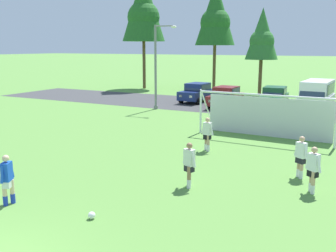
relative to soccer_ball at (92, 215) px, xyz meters
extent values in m
plane|color=#598C3D|center=(-0.73, 11.26, -0.11)|extent=(400.00, 400.00, 0.00)
cube|color=#3D3D3F|center=(-0.73, 23.03, -0.11)|extent=(52.00, 8.40, 0.01)
sphere|color=white|center=(0.00, 0.00, 0.00)|extent=(0.22, 0.22, 0.22)
sphere|color=black|center=(0.00, 0.00, 0.00)|extent=(0.08, 0.08, 0.08)
sphere|color=red|center=(0.06, 0.00, 0.00)|extent=(0.07, 0.07, 0.07)
cylinder|color=white|center=(5.60, 12.02, 1.11)|extent=(0.12, 0.12, 2.44)
cylinder|color=white|center=(-1.71, 12.25, 1.11)|extent=(0.12, 0.12, 2.44)
cylinder|color=white|center=(1.94, 12.14, 2.33)|extent=(7.32, 0.36, 0.12)
cylinder|color=white|center=(-1.68, 13.15, 1.23)|extent=(0.15, 1.95, 2.46)
cube|color=silver|center=(1.98, 13.14, 0.99)|extent=(6.95, 0.26, 2.20)
cylinder|color=beige|center=(-3.01, -0.23, 0.29)|extent=(0.14, 0.14, 0.80)
cylinder|color=beige|center=(-3.06, -0.48, 0.29)|extent=(0.14, 0.14, 0.80)
cylinder|color=#1E38B7|center=(-3.01, -0.23, 0.05)|extent=(0.15, 0.15, 0.32)
cylinder|color=#1E38B7|center=(-3.06, -0.48, 0.05)|extent=(0.15, 0.15, 0.32)
cube|color=silver|center=(-3.04, -0.36, 0.61)|extent=(0.34, 0.40, 0.28)
cube|color=blue|center=(-3.04, -0.36, 0.99)|extent=(0.38, 0.45, 0.60)
sphere|color=beige|center=(-3.04, -0.36, 1.42)|extent=(0.22, 0.22, 0.22)
cylinder|color=blue|center=(-3.10, -0.11, 0.97)|extent=(0.18, 0.25, 0.55)
cylinder|color=blue|center=(-2.97, -0.60, 0.97)|extent=(0.18, 0.25, 0.55)
cylinder|color=tan|center=(4.86, 6.56, 0.29)|extent=(0.14, 0.14, 0.80)
cylinder|color=tan|center=(4.73, 6.73, 0.29)|extent=(0.14, 0.14, 0.80)
cylinder|color=white|center=(4.86, 6.56, 0.05)|extent=(0.15, 0.15, 0.32)
cylinder|color=white|center=(4.73, 6.73, 0.05)|extent=(0.15, 0.15, 0.32)
cube|color=black|center=(4.80, 6.65, 0.61)|extent=(0.40, 0.36, 0.28)
cube|color=white|center=(4.80, 6.65, 0.99)|extent=(0.45, 0.40, 0.60)
sphere|color=tan|center=(4.80, 6.65, 1.42)|extent=(0.22, 0.22, 0.22)
cylinder|color=white|center=(4.99, 6.48, 0.97)|extent=(0.24, 0.20, 0.55)
cylinder|color=white|center=(4.60, 6.81, 0.97)|extent=(0.24, 0.20, 0.55)
cylinder|color=#936B4C|center=(1.48, 3.63, 0.29)|extent=(0.14, 0.14, 0.80)
cylinder|color=#936B4C|center=(1.37, 3.89, 0.29)|extent=(0.14, 0.14, 0.80)
cylinder|color=white|center=(1.48, 3.63, 0.05)|extent=(0.15, 0.15, 0.32)
cylinder|color=white|center=(1.37, 3.89, 0.05)|extent=(0.15, 0.15, 0.32)
cube|color=black|center=(1.42, 3.76, 0.61)|extent=(0.40, 0.33, 0.28)
cube|color=silver|center=(1.42, 3.76, 0.99)|extent=(0.44, 0.36, 0.60)
sphere|color=#936B4C|center=(1.42, 3.76, 1.42)|extent=(0.22, 0.22, 0.22)
cylinder|color=silver|center=(1.64, 3.63, 0.97)|extent=(0.25, 0.17, 0.55)
cylinder|color=silver|center=(1.21, 3.89, 0.97)|extent=(0.25, 0.17, 0.55)
cylinder|color=tan|center=(0.24, 8.59, 0.29)|extent=(0.14, 0.14, 0.80)
cylinder|color=tan|center=(0.06, 8.74, 0.29)|extent=(0.14, 0.14, 0.80)
cylinder|color=white|center=(0.24, 8.59, 0.05)|extent=(0.15, 0.15, 0.32)
cylinder|color=white|center=(0.06, 8.74, 0.05)|extent=(0.15, 0.15, 0.32)
cube|color=black|center=(0.15, 8.67, 0.61)|extent=(0.37, 0.27, 0.28)
cube|color=silver|center=(0.15, 8.67, 0.99)|extent=(0.42, 0.30, 0.60)
sphere|color=tan|center=(0.15, 8.67, 1.42)|extent=(0.22, 0.22, 0.22)
cylinder|color=silver|center=(0.39, 8.58, 0.97)|extent=(0.24, 0.13, 0.55)
cylinder|color=silver|center=(-0.09, 8.75, 0.97)|extent=(0.24, 0.13, 0.55)
cylinder|color=tan|center=(5.48, 5.08, 0.29)|extent=(0.14, 0.14, 0.80)
cylinder|color=tan|center=(5.38, 5.31, 0.29)|extent=(0.14, 0.14, 0.80)
cylinder|color=white|center=(5.48, 5.08, 0.05)|extent=(0.15, 0.15, 0.32)
cylinder|color=white|center=(5.38, 5.31, 0.05)|extent=(0.15, 0.15, 0.32)
cube|color=black|center=(5.43, 5.20, 0.61)|extent=(0.40, 0.37, 0.28)
cube|color=white|center=(5.43, 5.20, 0.99)|extent=(0.45, 0.41, 0.60)
sphere|color=tan|center=(5.43, 5.20, 1.42)|extent=(0.22, 0.22, 0.22)
cylinder|color=white|center=(5.62, 5.03, 0.97)|extent=(0.24, 0.20, 0.55)
cylinder|color=white|center=(5.24, 5.37, 0.97)|extent=(0.24, 0.20, 0.55)
cube|color=navy|center=(-7.00, 23.96, 0.59)|extent=(2.11, 4.32, 0.76)
cube|color=navy|center=(-6.99, 24.11, 1.29)|extent=(1.81, 2.22, 0.64)
cube|color=#28384C|center=(-7.06, 23.14, 1.27)|extent=(1.55, 0.43, 0.55)
cube|color=#28384C|center=(-6.15, 24.05, 1.29)|extent=(0.17, 1.78, 0.45)
cube|color=white|center=(-6.66, 21.87, 0.64)|extent=(0.29, 0.10, 0.20)
cube|color=white|center=(-7.64, 21.94, 0.64)|extent=(0.29, 0.10, 0.20)
cube|color=#B21414|center=(-6.35, 25.98, 0.64)|extent=(0.29, 0.10, 0.20)
cube|color=#B21414|center=(-7.34, 26.05, 0.64)|extent=(0.29, 0.10, 0.20)
cylinder|color=black|center=(-6.20, 22.59, 0.21)|extent=(0.29, 0.66, 0.64)
cylinder|color=black|center=(-7.99, 22.73, 0.21)|extent=(0.29, 0.66, 0.64)
cylinder|color=black|center=(-6.00, 25.19, 0.21)|extent=(0.29, 0.66, 0.64)
cylinder|color=black|center=(-7.80, 25.32, 0.21)|extent=(0.29, 0.66, 0.64)
cube|color=maroon|center=(-3.64, 22.11, 0.59)|extent=(1.93, 4.26, 0.76)
cube|color=maroon|center=(-3.63, 22.26, 1.29)|extent=(1.72, 2.15, 0.64)
cube|color=#28384C|center=(-3.66, 21.29, 1.27)|extent=(1.54, 0.36, 0.55)
cube|color=#28384C|center=(-2.80, 22.23, 1.29)|extent=(0.10, 1.79, 0.45)
cube|color=white|center=(-3.21, 20.03, 0.64)|extent=(0.28, 0.09, 0.20)
cube|color=white|center=(-4.20, 20.06, 0.64)|extent=(0.28, 0.09, 0.20)
cube|color=#B21414|center=(-3.08, 24.15, 0.64)|extent=(0.28, 0.09, 0.20)
cube|color=#B21414|center=(-4.07, 24.18, 0.64)|extent=(0.28, 0.09, 0.20)
cylinder|color=black|center=(-2.78, 20.78, 0.21)|extent=(0.26, 0.65, 0.64)
cylinder|color=black|center=(-4.58, 20.83, 0.21)|extent=(0.26, 0.65, 0.64)
cylinder|color=black|center=(-2.70, 23.38, 0.21)|extent=(0.26, 0.65, 0.64)
cylinder|color=black|center=(-4.50, 23.44, 0.21)|extent=(0.26, 0.65, 0.64)
cube|color=#194C2D|center=(-0.04, 23.89, 0.59)|extent=(2.06, 4.31, 0.76)
cube|color=#194C2D|center=(-0.05, 24.04, 1.29)|extent=(1.79, 2.20, 0.64)
cube|color=#28384C|center=(0.01, 23.07, 1.27)|extent=(1.55, 0.41, 0.55)
cube|color=#28384C|center=(0.79, 24.09, 1.29)|extent=(0.15, 1.78, 0.45)
cube|color=white|center=(0.59, 21.86, 0.64)|extent=(0.28, 0.10, 0.20)
cube|color=white|center=(-0.40, 21.80, 0.64)|extent=(0.28, 0.10, 0.20)
cube|color=#B21414|center=(0.32, 25.98, 0.64)|extent=(0.28, 0.10, 0.20)
cube|color=#B21414|center=(-0.67, 25.91, 0.64)|extent=(0.28, 0.10, 0.20)
cylinder|color=black|center=(0.94, 22.65, 0.21)|extent=(0.28, 0.65, 0.64)
cylinder|color=black|center=(-0.86, 22.53, 0.21)|extent=(0.28, 0.65, 0.64)
cylinder|color=black|center=(0.77, 25.25, 0.21)|extent=(0.28, 0.65, 0.64)
cylinder|color=black|center=(-1.02, 25.13, 0.21)|extent=(0.28, 0.65, 0.64)
cube|color=silver|center=(3.47, 21.87, 0.76)|extent=(2.19, 4.89, 1.10)
cube|color=silver|center=(3.48, 22.07, 1.86)|extent=(2.00, 4.18, 1.10)
cube|color=#28384C|center=(3.38, 20.10, 1.84)|extent=(1.69, 0.54, 0.91)
cube|color=#28384C|center=(4.39, 22.02, 1.86)|extent=(0.21, 3.48, 0.77)
cube|color=white|center=(3.89, 19.48, 0.81)|extent=(0.28, 0.09, 0.20)
cube|color=white|center=(2.81, 19.53, 0.81)|extent=(0.28, 0.09, 0.20)
cube|color=#B21414|center=(4.12, 24.20, 0.81)|extent=(0.28, 0.09, 0.20)
cube|color=#B21414|center=(3.04, 24.25, 0.81)|extent=(0.28, 0.09, 0.20)
cylinder|color=black|center=(4.37, 20.33, 0.21)|extent=(0.27, 0.65, 0.64)
cylinder|color=black|center=(2.41, 20.43, 0.21)|extent=(0.27, 0.65, 0.64)
cylinder|color=black|center=(4.52, 23.30, 0.21)|extent=(0.27, 0.65, 0.64)
cylinder|color=black|center=(2.56, 23.40, 0.21)|extent=(0.27, 0.65, 0.64)
cylinder|color=brown|center=(-17.29, 31.87, 2.67)|extent=(0.36, 0.36, 5.56)
cone|color=#236023|center=(-17.29, 31.87, 9.35)|extent=(5.01, 5.01, 7.79)
sphere|color=#236023|center=(-17.29, 31.87, 8.18)|extent=(3.75, 3.75, 3.75)
cylinder|color=brown|center=(-9.58, 35.00, 2.44)|extent=(0.36, 0.36, 5.10)
cone|color=#236023|center=(-9.58, 35.00, 8.56)|extent=(4.59, 4.59, 7.14)
sphere|color=#236023|center=(-9.58, 35.00, 7.49)|extent=(3.44, 3.44, 3.44)
cylinder|color=brown|center=(-3.27, 31.72, 1.72)|extent=(0.36, 0.36, 3.66)
cone|color=#2D702D|center=(-3.27, 31.72, 6.11)|extent=(3.30, 3.30, 5.13)
sphere|color=#2D702D|center=(-3.27, 31.72, 5.35)|extent=(2.47, 2.47, 2.47)
cylinder|color=slate|center=(-8.34, 18.71, 3.20)|extent=(0.18, 0.18, 6.61)
cylinder|color=slate|center=(-8.34, 18.71, 0.04)|extent=(0.32, 0.32, 0.30)
cylinder|color=slate|center=(-7.54, 18.71, 6.40)|extent=(1.60, 0.10, 0.10)
ellipsoid|color=white|center=(-6.74, 18.71, 6.32)|extent=(0.48, 0.28, 0.20)
camera|label=1|loc=(6.91, -8.41, 4.87)|focal=41.62mm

